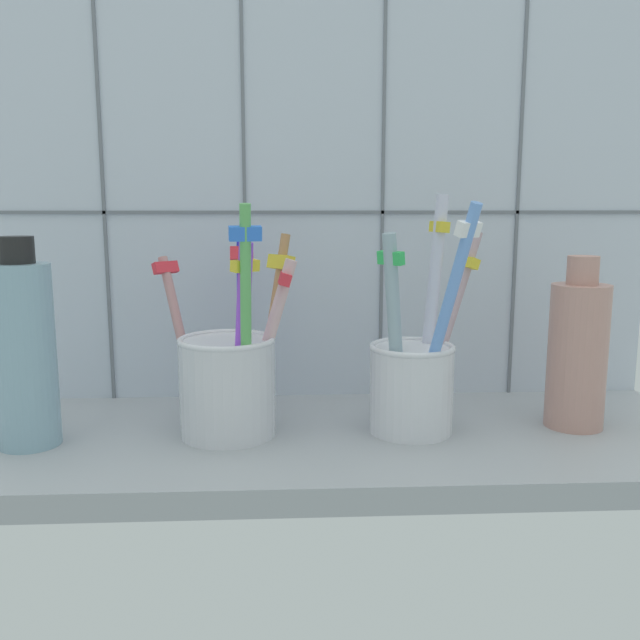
{
  "coord_description": "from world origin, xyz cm",
  "views": [
    {
      "loc": [
        -2.73,
        -52.07,
        20.17
      ],
      "look_at": [
        0.0,
        0.19,
        11.24
      ],
      "focal_mm": 37.68,
      "sensor_mm": 36.0,
      "label": 1
    }
  ],
  "objects": [
    {
      "name": "counter_slab",
      "position": [
        0.0,
        0.0,
        1.0
      ],
      "size": [
        64.0,
        22.0,
        2.0
      ],
      "primitive_type": "cube",
      "color": "#9EA3A8",
      "rests_on": "ground"
    },
    {
      "name": "tile_wall_back",
      "position": [
        0.0,
        12.0,
        22.5
      ],
      "size": [
        64.0,
        2.2,
        45.0
      ],
      "color": "silver",
      "rests_on": "ground"
    },
    {
      "name": "toothbrush_cup_left",
      "position": [
        -7.19,
        0.25,
        6.8
      ],
      "size": [
        12.06,
        11.48,
        18.37
      ],
      "color": "silver",
      "rests_on": "counter_slab"
    },
    {
      "name": "toothbrush_cup_right",
      "position": [
        7.6,
        0.12,
        6.72
      ],
      "size": [
        9.75,
        9.67,
        19.13
      ],
      "color": "silver",
      "rests_on": "counter_slab"
    },
    {
      "name": "ceramic_vase",
      "position": [
        21.22,
        0.58,
        8.31
      ],
      "size": [
        4.74,
        4.74,
        14.2
      ],
      "color": "tan",
      "rests_on": "counter_slab"
    },
    {
      "name": "soap_bottle",
      "position": [
        -22.45,
        -1.56,
        9.31
      ],
      "size": [
        4.62,
        4.62,
        15.96
      ],
      "color": "#87ACBE",
      "rests_on": "counter_slab"
    }
  ]
}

